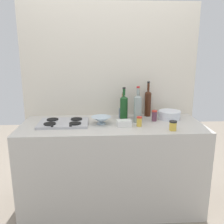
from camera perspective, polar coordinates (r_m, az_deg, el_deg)
name	(u,v)px	position (r m, az deg, el deg)	size (l,w,h in m)	color
ground_plane	(112,203)	(2.83, 0.00, -20.46)	(6.00, 6.00, 0.00)	gray
counter_block	(112,165)	(2.60, 0.00, -12.27)	(1.80, 0.70, 0.90)	beige
backsplash_panel	(110,101)	(2.77, -0.47, 2.55)	(1.90, 0.06, 2.10)	beige
stovetop_hob	(64,123)	(2.46, -11.20, -2.48)	(0.48, 0.34, 0.04)	#B2B2B7
plate_stack	(169,115)	(2.67, 13.15, -0.63)	(0.24, 0.24, 0.09)	white
wine_bottle_leftmost	(138,108)	(2.46, 6.00, 0.96)	(0.08, 0.08, 0.37)	gray
wine_bottle_mid_left	(138,107)	(2.60, 6.07, 1.19)	(0.07, 0.07, 0.33)	black
wine_bottle_mid_right	(124,108)	(2.50, 2.77, 1.02)	(0.08, 0.08, 0.35)	#19471E
wine_bottle_rightmost	(148,103)	(2.71, 8.35, 2.17)	(0.07, 0.07, 0.38)	#472314
mixing_bowl	(101,120)	(2.42, -2.54, -1.83)	(0.20, 0.20, 0.07)	silver
butter_dish	(124,123)	(2.35, 2.80, -2.60)	(0.14, 0.09, 0.06)	white
utensil_crock	(123,112)	(2.63, 2.57, -0.10)	(0.09, 0.09, 0.28)	slate
condiment_jar_front	(173,126)	(2.29, 14.00, -3.09)	(0.07, 0.07, 0.09)	gold
condiment_jar_rear	(139,121)	(2.36, 6.37, -2.19)	(0.05, 0.05, 0.09)	gold
condiment_jar_spare	(154,116)	(2.55, 9.82, -0.85)	(0.05, 0.05, 0.11)	#66384C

